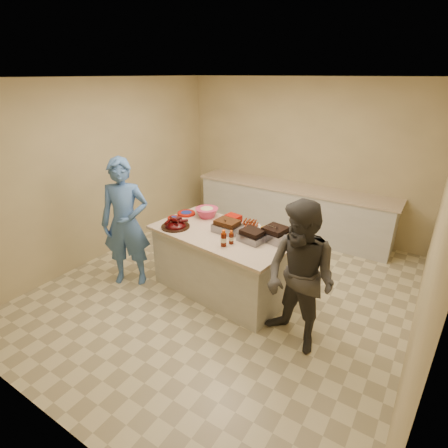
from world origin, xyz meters
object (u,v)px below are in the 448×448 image
Objects in this scene: coleslaw_bowl at (207,217)px; guest_gray at (294,342)px; rib_platter at (176,227)px; island at (222,290)px; guest_blue at (133,280)px; mustard_bottle at (220,228)px; bbq_bottle_b at (231,244)px; roasting_pan at (275,240)px; plastic_cup at (199,213)px; bbq_bottle_a at (224,246)px.

coleslaw_bowl reaches higher than guest_gray.
island is at bearing 17.02° from rib_platter.
rib_platter reaches higher than guest_gray.
island is 1.04m from coleslaw_bowl.
island is 1.03× the size of guest_blue.
coleslaw_bowl reaches higher than mustard_bottle.
rib_platter is 0.87m from bbq_bottle_b.
mustard_bottle is at bearing -165.34° from roasting_pan.
rib_platter is 1.32m from roasting_pan.
mustard_bottle is (-0.09, 0.11, 0.87)m from island.
bbq_bottle_b is 0.48m from mustard_bottle.
roasting_pan is at bearing -10.13° from plastic_cup.
bbq_bottle_a reaches higher than plastic_cup.
rib_platter reaches higher than island.
guest_gray is (0.96, -0.22, -0.87)m from bbq_bottle_b.
coleslaw_bowl is 2.04m from guest_gray.
island is 1.08m from rib_platter.
island is at bearing -9.58° from guest_blue.
bbq_bottle_a is at bearing -112.82° from bbq_bottle_b.
guest_blue is (-1.49, -0.28, -0.87)m from bbq_bottle_b.
guest_blue is (-0.58, -0.88, -0.87)m from plastic_cup.
coleslaw_bowl is (-1.13, 0.16, 0.00)m from roasting_pan.
bbq_bottle_b is (0.26, -0.21, 0.87)m from island.
guest_gray is at bearing -24.12° from coleslaw_bowl.
coleslaw_bowl is 0.93m from bbq_bottle_a.
bbq_bottle_b reaches higher than island.
plastic_cup is at bearing 175.79° from guest_gray.
mustard_bottle is 1.06× the size of plastic_cup.
guest_blue is 2.45m from guest_gray.
bbq_bottle_a is 0.11m from bbq_bottle_b.
bbq_bottle_b is 0.09× the size of guest_blue.
coleslaw_bowl is 3.23× the size of plastic_cup.
rib_platter is at bearing -150.00° from mustard_bottle.
mustard_bottle is at bearing 127.02° from bbq_bottle_a.
island is 18.36× the size of plastic_cup.
roasting_pan is at bearing 4.12° from mustard_bottle.
bbq_bottle_a is at bearing -122.51° from roasting_pan.
coleslaw_bowl is at bearing 175.55° from guest_gray.
bbq_bottle_b is at bearing -1.22° from rib_platter.
island is 1.29m from guest_gray.
bbq_bottle_a reaches higher than roasting_pan.
rib_platter is at bearing -167.82° from guest_gray.
bbq_bottle_b is at bearing -36.15° from coleslaw_bowl.
coleslaw_bowl is 0.90m from bbq_bottle_b.
plastic_cup is (-0.55, 0.29, 0.00)m from mustard_bottle.
guest_blue is (-0.62, -0.30, -0.87)m from rib_platter.
coleslaw_bowl reaches higher than bbq_bottle_a.
coleslaw_bowl is (0.14, 0.51, 0.00)m from rib_platter.
roasting_pan is (1.27, 0.35, 0.00)m from rib_platter.
coleslaw_bowl reaches higher than rib_platter.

